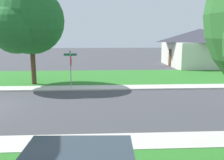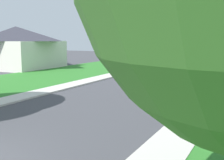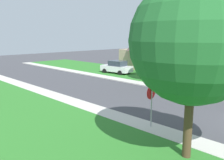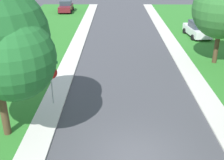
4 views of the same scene
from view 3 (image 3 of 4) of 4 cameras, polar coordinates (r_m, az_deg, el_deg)
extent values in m
cube|color=beige|center=(25.36, 8.29, -1.07)|extent=(1.40, 56.00, 0.10)
cube|color=#2D7528|center=(29.19, 13.88, 0.25)|extent=(8.00, 56.00, 0.08)
cube|color=beige|center=(18.92, -9.27, -5.14)|extent=(1.40, 56.00, 0.10)
cube|color=#2D7528|center=(16.79, -22.56, -7.93)|extent=(8.00, 56.00, 0.08)
cylinder|color=#9E9EA3|center=(13.52, 9.33, -6.06)|extent=(0.07, 0.07, 2.60)
cylinder|color=red|center=(13.36, 9.25, -2.94)|extent=(0.76, 0.04, 0.76)
cylinder|color=white|center=(13.37, 9.19, -2.93)|extent=(0.67, 0.02, 0.67)
cylinder|color=red|center=(13.37, 9.18, -2.93)|extent=(0.55, 0.01, 0.55)
cube|color=#146B38|center=(13.20, 9.51, -0.27)|extent=(0.92, 0.04, 0.16)
cube|color=#146B38|center=(13.23, 9.49, -1.08)|extent=(0.04, 0.92, 0.16)
cube|color=white|center=(32.41, 1.05, 2.76)|extent=(2.17, 4.44, 0.76)
cube|color=#2D3842|center=(32.19, 1.33, 4.00)|extent=(1.78, 2.23, 0.68)
cylinder|color=black|center=(32.65, -1.76, 2.14)|extent=(0.30, 0.66, 0.64)
cylinder|color=black|center=(33.99, 0.27, 2.48)|extent=(0.30, 0.66, 0.64)
cylinder|color=black|center=(30.95, 1.91, 1.67)|extent=(0.30, 0.66, 0.64)
cylinder|color=black|center=(32.36, 3.89, 2.04)|extent=(0.30, 0.66, 0.64)
cube|color=red|center=(26.16, 23.70, -0.06)|extent=(1.99, 4.38, 0.76)
cube|color=#2D3842|center=(25.97, 24.22, 1.44)|extent=(1.69, 2.17, 0.68)
cylinder|color=black|center=(26.00, 20.15, -0.72)|extent=(0.27, 0.65, 0.64)
cylinder|color=black|center=(27.58, 21.91, -0.22)|extent=(0.27, 0.65, 0.64)
cylinder|color=#4C3823|center=(26.89, 12.21, 2.41)|extent=(0.36, 0.36, 2.82)
sphere|color=#2F6D2E|center=(26.63, 12.47, 8.81)|extent=(4.53, 4.53, 4.53)
sphere|color=#2F6D2E|center=(27.16, 14.82, 7.54)|extent=(3.17, 3.17, 3.17)
cylinder|color=#4C3823|center=(10.58, 17.61, -9.63)|extent=(0.36, 0.36, 3.16)
sphere|color=#206129|center=(9.95, 18.71, 8.80)|extent=(5.05, 5.05, 5.05)
sphere|color=#206129|center=(10.72, 24.90, 5.09)|extent=(3.54, 3.54, 3.54)
cube|color=tan|center=(38.12, 10.00, 5.00)|extent=(8.63, 7.47, 3.00)
pyramid|color=#473833|center=(37.97, 10.11, 8.45)|extent=(9.25, 8.09, 1.60)
cube|color=#51331E|center=(40.44, 5.89, 4.78)|extent=(1.00, 0.09, 2.10)
camera|label=1|loc=(29.91, 26.90, 7.16)|focal=39.78mm
camera|label=2|loc=(22.28, 48.28, 2.24)|focal=45.70mm
camera|label=4|loc=(16.09, 73.97, 14.18)|focal=44.87mm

